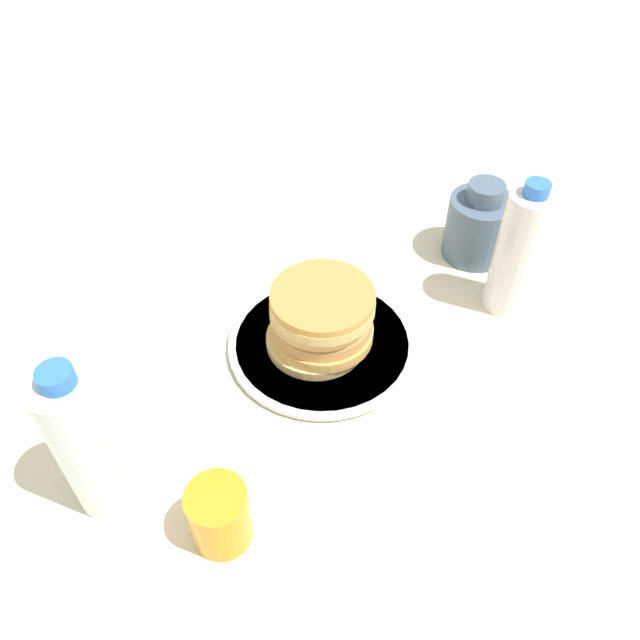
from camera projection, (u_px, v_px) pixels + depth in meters
ground_plane at (325, 351)px, 0.86m from camera, size 4.00×4.00×0.00m
plate at (320, 343)px, 0.87m from camera, size 0.26×0.26×0.01m
pancake_stack at (320, 318)px, 0.83m from camera, size 0.15×0.14×0.09m
juice_glass at (220, 516)px, 0.65m from camera, size 0.07×0.07×0.08m
cream_jug at (478, 225)px, 0.97m from camera, size 0.10×0.10×0.13m
water_bottle_near at (88, 443)px, 0.64m from camera, size 0.07×0.07×0.22m
water_bottle_mid at (520, 253)px, 0.86m from camera, size 0.07×0.07×0.21m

